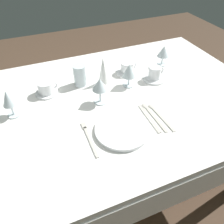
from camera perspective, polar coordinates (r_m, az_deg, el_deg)
ground_plane at (r=1.74m, az=-1.76°, el=-16.60°), size 6.00×6.00×0.00m
dining_table at (r=1.23m, az=-2.38°, el=-0.17°), size 1.80×1.11×0.74m
dinner_plate at (r=1.01m, az=2.60°, el=-4.64°), size 0.25×0.25×0.02m
fork_outer at (r=0.99m, az=-6.00°, el=-6.53°), size 0.02×0.22×0.00m
dinner_knife at (r=1.09m, az=9.73°, el=-1.77°), size 0.02×0.21×0.00m
spoon_soup at (r=1.12m, az=10.16°, el=-0.39°), size 0.03×0.23×0.01m
spoon_dessert at (r=1.12m, az=11.88°, el=-0.42°), size 0.03×0.22×0.01m
saucer_left at (r=1.28m, az=-16.50°, el=4.80°), size 0.12×0.12×0.01m
coffee_cup_left at (r=1.26m, az=-16.75°, el=6.16°), size 0.11×0.08×0.06m
saucer_right at (r=1.37m, az=10.76°, el=8.49°), size 0.14×0.14×0.01m
coffee_cup_right at (r=1.35m, az=11.06°, el=9.99°), size 0.10×0.07×0.07m
saucer_far at (r=1.42m, az=3.88°, el=10.28°), size 0.14×0.14×0.01m
coffee_cup_far at (r=1.40m, az=4.01°, el=11.55°), size 0.10×0.08×0.06m
wine_glass_centre at (r=1.14m, az=-25.30°, el=3.00°), size 0.06×0.06×0.15m
wine_glass_left at (r=1.25m, az=4.48°, el=10.49°), size 0.08×0.08×0.14m
wine_glass_right at (r=1.12m, az=-3.24°, el=6.96°), size 0.08×0.08×0.14m
wine_glass_far at (r=1.50m, az=13.19°, el=14.88°), size 0.07×0.07×0.13m
drink_tumbler at (r=1.29m, az=-8.27°, el=9.09°), size 0.07×0.07×0.12m
napkin_folded at (r=1.27m, az=-2.27°, el=10.67°), size 0.06×0.06×0.17m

